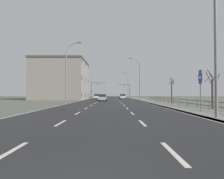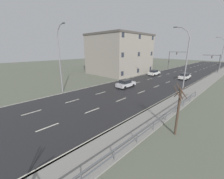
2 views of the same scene
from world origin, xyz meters
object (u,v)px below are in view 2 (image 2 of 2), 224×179
Objects in this scene: traffic_signal_right at (216,61)px; car_near_left at (154,73)px; car_mid_centre at (126,84)px; street_lamp_distant at (222,55)px; street_lamp_midground at (185,62)px; traffic_signal_left at (172,57)px; brick_building at (120,54)px; street_lamp_left_bank at (60,61)px; car_distant at (185,76)px.

traffic_signal_right is 1.37× the size of car_near_left.
car_mid_centre is 16.18m from car_near_left.
street_lamp_midground is at bearing -90.02° from street_lamp_distant.
traffic_signal_left is (-14.20, 29.83, -0.93)m from street_lamp_midground.
traffic_signal_left is 0.40× the size of brick_building.
street_lamp_left_bank is 2.66× the size of car_mid_centre.
brick_building reaches higher than traffic_signal_right.
car_mid_centre is 17.10m from car_distant.
brick_building is at bearing 135.92° from car_mid_centre.
car_distant is at bearing 11.47° from brick_building.
brick_building is at bearing -129.53° from street_lamp_distant.
car_near_left is at bearing 82.98° from street_lamp_left_bank.
traffic_signal_left reaches higher than traffic_signal_right.
street_lamp_left_bank is 46.03m from traffic_signal_right.
traffic_signal_left reaches higher than car_mid_centre.
car_near_left is 11.76m from brick_building.
car_mid_centre and car_near_left have the same top height.
car_distant is (5.49, 16.19, 0.00)m from car_mid_centre.
car_distant is 1.00× the size of car_near_left.
brick_building reaches higher than car_distant.
street_lamp_left_bank is 23.52m from brick_building.
street_lamp_left_bank reaches higher than car_distant.
traffic_signal_right is (-0.42, -5.13, -1.68)m from street_lamp_distant.
street_lamp_left_bank reaches higher than car_mid_centre.
street_lamp_midground is 2.61× the size of car_near_left.
street_lamp_midground is 23.34m from brick_building.
car_near_left is (-8.15, -0.23, 0.00)m from car_distant.
brick_building reaches higher than street_lamp_left_bank.
traffic_signal_left reaches higher than car_distant.
street_lamp_distant is (0.01, 34.87, 0.18)m from street_lamp_midground.
traffic_signal_right is at bearing -94.65° from street_lamp_distant.
car_near_left is at bearing -81.81° from traffic_signal_left.
traffic_signal_right reaches higher than car_mid_centre.
street_lamp_midground is 0.98× the size of street_lamp_left_bank.
street_lamp_left_bank is at bearing -106.91° from street_lamp_distant.
street_lamp_left_bank reaches higher than traffic_signal_right.
car_distant is at bearing -58.65° from traffic_signal_left.
street_lamp_distant reaches higher than street_lamp_midground.
street_lamp_midground reaches higher than car_mid_centre.
street_lamp_distant is at bearing 85.35° from traffic_signal_right.
car_near_left is (-11.63, 12.01, -4.43)m from street_lamp_midground.
traffic_signal_left is 1.57× the size of car_near_left.
street_lamp_midground is at bearing 24.09° from car_mid_centre.
car_mid_centre is (-8.98, -38.82, -4.60)m from street_lamp_distant.
street_lamp_distant is at bearing 62.48° from car_near_left.
car_mid_centre is 1.00× the size of car_distant.
traffic_signal_right is 13.80m from traffic_signal_left.
car_distant and car_near_left have the same top height.
street_lamp_left_bank is 2.65× the size of car_distant.
street_lamp_midground is 20.36m from street_lamp_left_bank.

